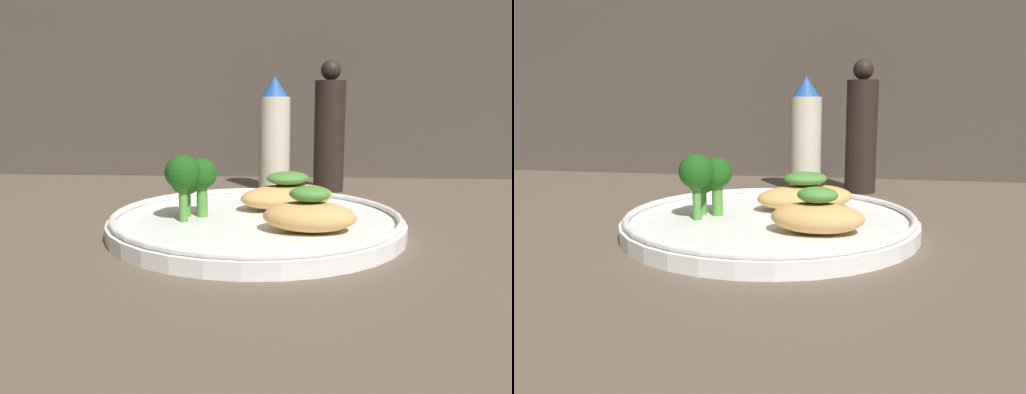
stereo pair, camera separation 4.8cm
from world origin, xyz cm
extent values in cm
cube|color=brown|center=(0.00, 0.00, -0.50)|extent=(180.00, 180.00, 1.00)
cylinder|color=white|center=(0.00, 0.00, 0.70)|extent=(28.26, 28.26, 1.40)
torus|color=white|center=(0.00, 0.00, 1.70)|extent=(27.66, 27.66, 0.60)
ellipsoid|color=tan|center=(4.95, -5.04, 2.69)|extent=(8.28, 5.58, 2.58)
ellipsoid|color=#478433|center=(4.95, -5.04, 4.67)|extent=(3.65, 2.99, 1.37)
ellipsoid|color=tan|center=(2.98, 4.24, 2.69)|extent=(11.53, 9.15, 2.57)
ellipsoid|color=#478433|center=(2.98, 4.24, 4.65)|extent=(5.64, 5.19, 1.36)
cylinder|color=#4C8E38|center=(-5.24, -0.27, 2.99)|extent=(1.06, 1.06, 3.19)
sphere|color=#195114|center=(-5.24, -0.27, 5.63)|extent=(2.98, 2.98, 2.98)
cylinder|color=#4C8E38|center=(-6.79, 0.14, 2.69)|extent=(0.85, 0.85, 2.58)
sphere|color=#195114|center=(-6.79, 0.14, 5.04)|extent=(3.05, 3.05, 3.05)
cylinder|color=#4C8E38|center=(-6.63, -2.17, 3.14)|extent=(0.81, 0.81, 3.48)
sphere|color=#195114|center=(-6.63, -2.17, 6.02)|extent=(3.26, 3.26, 3.26)
cylinder|color=beige|center=(0.88, 24.03, 6.59)|extent=(4.45, 4.45, 13.18)
cone|color=#23519E|center=(0.88, 24.03, 14.63)|extent=(3.79, 3.79, 2.90)
cylinder|color=black|center=(8.62, 24.03, 7.70)|extent=(4.28, 4.28, 15.40)
sphere|color=black|center=(8.62, 24.03, 16.80)|extent=(2.78, 2.78, 2.78)
camera|label=1|loc=(3.38, -46.98, 12.20)|focal=35.00mm
camera|label=2|loc=(8.13, -46.40, 12.20)|focal=35.00mm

